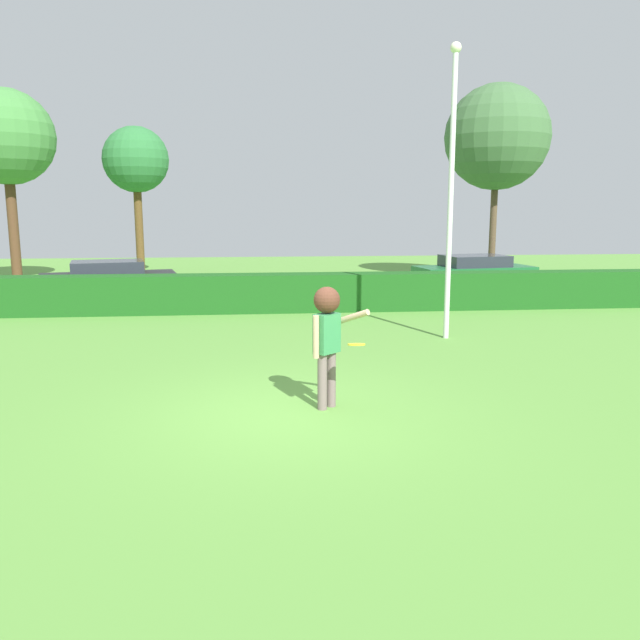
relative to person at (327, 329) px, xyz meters
name	(u,v)px	position (x,y,z in m)	size (l,w,h in m)	color
ground_plane	(293,414)	(-0.52, -0.22, -1.20)	(60.00, 60.00, 0.00)	#5F9B3E
person	(327,329)	(0.00, 0.00, 0.00)	(0.82, 0.52, 1.81)	slate
frisbee	(356,344)	(0.34, -0.55, -0.12)	(0.25, 0.25, 0.05)	yellow
lamppost	(451,181)	(3.27, 4.86, 2.32)	(0.24, 0.24, 6.39)	silver
hedge_row	(274,293)	(-0.52, 9.04, -0.66)	(24.00, 0.90, 1.08)	#1B5519
parked_car_black	(108,278)	(-5.77, 11.98, -0.51)	(4.47, 2.60, 1.25)	black
parked_car_green	(474,271)	(6.81, 13.23, -0.51)	(4.41, 2.34, 1.25)	#1E6633
maple_tree	(136,161)	(-5.94, 18.88, 3.65)	(2.72, 2.72, 6.28)	brown
oak_tree	(497,138)	(8.56, 16.20, 4.47)	(4.13, 4.13, 7.75)	brown
willow_tree	(6,138)	(-10.26, 16.63, 4.30)	(3.55, 3.55, 7.32)	brown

